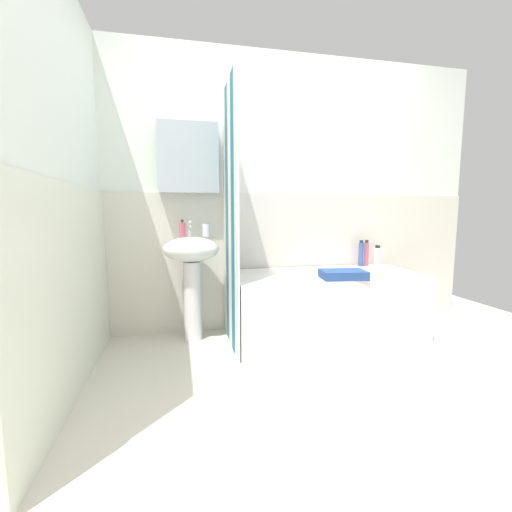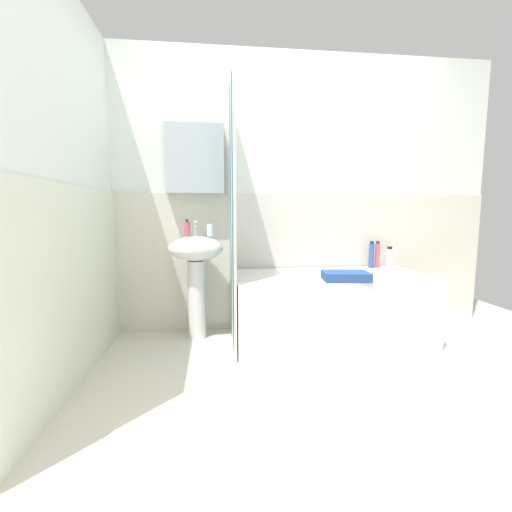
{
  "view_description": "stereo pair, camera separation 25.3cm",
  "coord_description": "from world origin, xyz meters",
  "px_view_note": "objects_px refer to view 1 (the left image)",
  "views": [
    {
      "loc": [
        -0.96,
        -1.77,
        1.04
      ],
      "look_at": [
        -0.41,
        0.69,
        0.72
      ],
      "focal_mm": 24.46,
      "sensor_mm": 36.0,
      "label": 1
    },
    {
      "loc": [
        -0.71,
        -1.81,
        1.04
      ],
      "look_at": [
        -0.41,
        0.69,
        0.72
      ],
      "focal_mm": 24.46,
      "sensor_mm": 36.0,
      "label": 2
    }
  ],
  "objects_px": {
    "bathtub": "(324,305)",
    "conditioner_bottle": "(377,256)",
    "soap_dispenser": "(182,229)",
    "toothbrush_cup": "(206,230)",
    "lotion_bottle": "(361,254)",
    "shampoo_bottle": "(366,254)",
    "sink": "(192,265)",
    "towel_folded": "(343,274)"
  },
  "relations": [
    {
      "from": "bathtub",
      "to": "conditioner_bottle",
      "type": "xyz_separation_m",
      "value": [
        0.66,
        0.31,
        0.36
      ]
    },
    {
      "from": "soap_dispenser",
      "to": "conditioner_bottle",
      "type": "bearing_deg",
      "value": 3.66
    },
    {
      "from": "toothbrush_cup",
      "to": "bathtub",
      "type": "height_order",
      "value": "toothbrush_cup"
    },
    {
      "from": "lotion_bottle",
      "to": "soap_dispenser",
      "type": "bearing_deg",
      "value": -176.94
    },
    {
      "from": "conditioner_bottle",
      "to": "shampoo_bottle",
      "type": "relative_size",
      "value": 0.77
    },
    {
      "from": "conditioner_bottle",
      "to": "shampoo_bottle",
      "type": "xyz_separation_m",
      "value": [
        -0.13,
        -0.02,
        0.03
      ]
    },
    {
      "from": "lotion_bottle",
      "to": "toothbrush_cup",
      "type": "bearing_deg",
      "value": -176.61
    },
    {
      "from": "soap_dispenser",
      "to": "toothbrush_cup",
      "type": "xyz_separation_m",
      "value": [
        0.19,
        0.0,
        -0.01
      ]
    },
    {
      "from": "soap_dispenser",
      "to": "bathtub",
      "type": "relative_size",
      "value": 0.09
    },
    {
      "from": "sink",
      "to": "shampoo_bottle",
      "type": "xyz_separation_m",
      "value": [
        1.6,
        0.11,
        0.04
      ]
    },
    {
      "from": "conditioner_bottle",
      "to": "sink",
      "type": "bearing_deg",
      "value": -175.54
    },
    {
      "from": "toothbrush_cup",
      "to": "shampoo_bottle",
      "type": "relative_size",
      "value": 0.41
    },
    {
      "from": "sink",
      "to": "conditioner_bottle",
      "type": "distance_m",
      "value": 1.74
    },
    {
      "from": "toothbrush_cup",
      "to": "conditioner_bottle",
      "type": "bearing_deg",
      "value": 4.02
    },
    {
      "from": "bathtub",
      "to": "lotion_bottle",
      "type": "distance_m",
      "value": 0.67
    },
    {
      "from": "sink",
      "to": "toothbrush_cup",
      "type": "relative_size",
      "value": 8.61
    },
    {
      "from": "lotion_bottle",
      "to": "towel_folded",
      "type": "xyz_separation_m",
      "value": [
        -0.44,
        -0.53,
        -0.08
      ]
    },
    {
      "from": "toothbrush_cup",
      "to": "bathtub",
      "type": "relative_size",
      "value": 0.06
    },
    {
      "from": "sink",
      "to": "conditioner_bottle",
      "type": "bearing_deg",
      "value": 4.46
    },
    {
      "from": "soap_dispenser",
      "to": "bathtub",
      "type": "distance_m",
      "value": 1.31
    },
    {
      "from": "toothbrush_cup",
      "to": "shampoo_bottle",
      "type": "height_order",
      "value": "toothbrush_cup"
    },
    {
      "from": "toothbrush_cup",
      "to": "shampoo_bottle",
      "type": "bearing_deg",
      "value": 3.52
    },
    {
      "from": "shampoo_bottle",
      "to": "lotion_bottle",
      "type": "bearing_deg",
      "value": -173.43
    },
    {
      "from": "sink",
      "to": "shampoo_bottle",
      "type": "bearing_deg",
      "value": 4.03
    },
    {
      "from": "lotion_bottle",
      "to": "conditioner_bottle",
      "type": "bearing_deg",
      "value": 8.8
    },
    {
      "from": "bathtub",
      "to": "towel_folded",
      "type": "height_order",
      "value": "towel_folded"
    },
    {
      "from": "bathtub",
      "to": "lotion_bottle",
      "type": "xyz_separation_m",
      "value": [
        0.48,
        0.28,
        0.39
      ]
    },
    {
      "from": "soap_dispenser",
      "to": "shampoo_bottle",
      "type": "relative_size",
      "value": 0.58
    },
    {
      "from": "conditioner_bottle",
      "to": "lotion_bottle",
      "type": "bearing_deg",
      "value": -171.2
    },
    {
      "from": "sink",
      "to": "soap_dispenser",
      "type": "relative_size",
      "value": 6.11
    },
    {
      "from": "toothbrush_cup",
      "to": "towel_folded",
      "type": "xyz_separation_m",
      "value": [
        0.98,
        -0.44,
        -0.32
      ]
    },
    {
      "from": "sink",
      "to": "bathtub",
      "type": "distance_m",
      "value": 1.14
    },
    {
      "from": "sink",
      "to": "soap_dispenser",
      "type": "xyz_separation_m",
      "value": [
        -0.07,
        0.02,
        0.29
      ]
    },
    {
      "from": "towel_folded",
      "to": "soap_dispenser",
      "type": "bearing_deg",
      "value": 159.27
    },
    {
      "from": "sink",
      "to": "toothbrush_cup",
      "type": "xyz_separation_m",
      "value": [
        0.12,
        0.02,
        0.27
      ]
    },
    {
      "from": "sink",
      "to": "toothbrush_cup",
      "type": "distance_m",
      "value": 0.3
    },
    {
      "from": "toothbrush_cup",
      "to": "towel_folded",
      "type": "bearing_deg",
      "value": -24.34
    },
    {
      "from": "towel_folded",
      "to": "shampoo_bottle",
      "type": "bearing_deg",
      "value": 47.01
    },
    {
      "from": "toothbrush_cup",
      "to": "lotion_bottle",
      "type": "height_order",
      "value": "toothbrush_cup"
    },
    {
      "from": "bathtub",
      "to": "shampoo_bottle",
      "type": "relative_size",
      "value": 6.35
    },
    {
      "from": "sink",
      "to": "soap_dispenser",
      "type": "bearing_deg",
      "value": 162.85
    },
    {
      "from": "bathtub",
      "to": "towel_folded",
      "type": "xyz_separation_m",
      "value": [
        0.04,
        -0.25,
        0.3
      ]
    }
  ]
}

